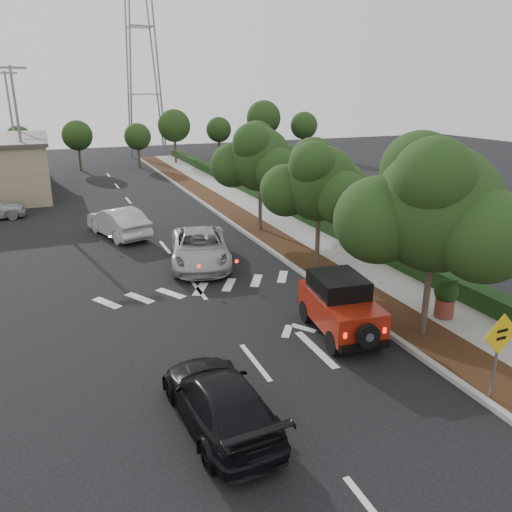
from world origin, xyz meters
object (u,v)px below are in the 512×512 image
silver_suv_ahead (200,248)px  speed_hump_sign (499,345)px  red_jeep (338,304)px  black_suv_oncoming (220,400)px

silver_suv_ahead → speed_hump_sign: size_ratio=2.36×
red_jeep → silver_suv_ahead: (-2.27, 8.11, -0.21)m
silver_suv_ahead → speed_hump_sign: 13.52m
black_suv_oncoming → speed_hump_sign: speed_hump_sign is taller
red_jeep → speed_hump_sign: speed_hump_sign is taller
red_jeep → silver_suv_ahead: size_ratio=0.70×
silver_suv_ahead → black_suv_oncoming: 11.53m
red_jeep → silver_suv_ahead: 8.42m
silver_suv_ahead → speed_hump_sign: (3.85, -12.93, 0.85)m
silver_suv_ahead → black_suv_oncoming: size_ratio=1.22×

